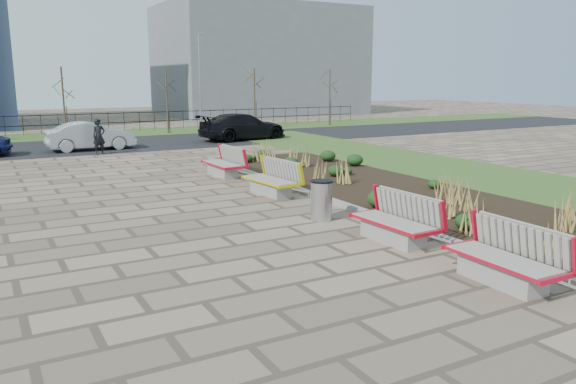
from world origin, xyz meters
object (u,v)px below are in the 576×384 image
bench_d (222,162)px  car_silver (91,136)px  bench_c (270,178)px  car_black (243,127)px  litter_bin (321,201)px  lamp_east (200,84)px  bench_b (393,219)px  pedestrian (99,137)px  bench_a (503,256)px

bench_d → car_silver: 10.15m
bench_c → car_black: (5.55, 14.09, 0.25)m
bench_d → car_silver: size_ratio=0.52×
litter_bin → car_black: bearing=71.4°
bench_d → lamp_east: bearing=70.3°
bench_d → car_silver: car_silver is taller
bench_b → bench_c: (0.00, 5.64, 0.00)m
bench_b → car_black: 20.50m
bench_c → car_silver: size_ratio=0.52×
pedestrian → bench_a: bearing=-96.9°
bench_c → pedestrian: size_ratio=1.29×
pedestrian → car_silver: pedestrian is taller
litter_bin → car_black: size_ratio=0.19×
bench_a → pedestrian: pedestrian is taller
bench_c → litter_bin: 3.34m
bench_d → car_silver: bearing=103.7°
car_black → litter_bin: bearing=154.1°
pedestrian → litter_bin: bearing=-95.6°
car_silver → car_black: size_ratio=0.81×
pedestrian → lamp_east: 10.97m
litter_bin → lamp_east: size_ratio=0.16×
bench_b → bench_d: bearing=87.8°
bench_a → car_silver: (-2.72, 21.96, 0.19)m
pedestrian → lamp_east: bearing=30.0°
bench_d → pedestrian: bearing=106.6°
bench_a → bench_c: same height
bench_b → car_silver: 19.31m
bench_b → bench_d: size_ratio=1.00×
litter_bin → car_silver: 16.98m
litter_bin → pedestrian: bearing=98.9°
bench_b → bench_d: same height
bench_d → litter_bin: bench_d is taller
bench_b → bench_d: (0.00, 9.34, 0.00)m
litter_bin → car_silver: car_silver is taller
bench_b → pedestrian: pedestrian is taller
bench_d → car_black: (5.55, 10.39, 0.25)m
bench_b → bench_c: 5.64m
bench_d → litter_bin: size_ratio=2.17×
car_black → pedestrian: bearing=98.9°
bench_b → bench_a: bearing=-92.2°
pedestrian → car_black: size_ratio=0.32×
lamp_east → bench_d: bearing=-107.9°
litter_bin → bench_c: bearing=84.6°
pedestrian → car_black: bearing=1.7°
bench_a → bench_b: 2.84m
bench_c → bench_d: same height
bench_d → bench_c: bearing=-91.8°
bench_c → lamp_east: bearing=70.2°
bench_d → litter_bin: (-0.31, -7.03, -0.02)m
bench_b → litter_bin: bench_b is taller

